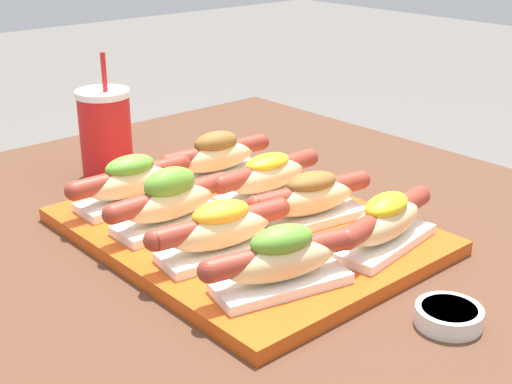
{
  "coord_description": "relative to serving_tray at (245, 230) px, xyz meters",
  "views": [
    {
      "loc": [
        0.6,
        -0.59,
        1.09
      ],
      "look_at": [
        -0.05,
        -0.02,
        0.74
      ],
      "focal_mm": 50.0,
      "sensor_mm": 36.0,
      "label": 1
    }
  ],
  "objects": [
    {
      "name": "hot_dog_4",
      "position": [
        -0.16,
        0.08,
        0.04
      ],
      "size": [
        0.07,
        0.2,
        0.07
      ],
      "color": "white",
      "rests_on": "serving_tray"
    },
    {
      "name": "hot_dog_3",
      "position": [
        0.15,
        -0.08,
        0.04
      ],
      "size": [
        0.09,
        0.19,
        0.07
      ],
      "color": "white",
      "rests_on": "serving_tray"
    },
    {
      "name": "hot_dog_0",
      "position": [
        -0.16,
        -0.07,
        0.04
      ],
      "size": [
        0.06,
        0.2,
        0.07
      ],
      "color": "white",
      "rests_on": "serving_tray"
    },
    {
      "name": "drink_cup",
      "position": [
        -0.32,
        -0.02,
        0.06
      ],
      "size": [
        0.08,
        0.08,
        0.2
      ],
      "color": "red",
      "rests_on": "patio_table"
    },
    {
      "name": "hot_dog_2",
      "position": [
        0.05,
        -0.08,
        0.04
      ],
      "size": [
        0.08,
        0.19,
        0.07
      ],
      "color": "white",
      "rests_on": "serving_tray"
    },
    {
      "name": "hot_dog_6",
      "position": [
        0.05,
        0.07,
        0.04
      ],
      "size": [
        0.08,
        0.19,
        0.07
      ],
      "color": "white",
      "rests_on": "serving_tray"
    },
    {
      "name": "hot_dog_7",
      "position": [
        0.16,
        0.08,
        0.04
      ],
      "size": [
        0.08,
        0.19,
        0.07
      ],
      "color": "white",
      "rests_on": "serving_tray"
    },
    {
      "name": "hot_dog_5",
      "position": [
        -0.05,
        0.08,
        0.04
      ],
      "size": [
        0.06,
        0.2,
        0.06
      ],
      "color": "white",
      "rests_on": "serving_tray"
    },
    {
      "name": "sauce_bowl",
      "position": [
        0.3,
        0.02,
        0.0
      ],
      "size": [
        0.07,
        0.07,
        0.02
      ],
      "color": "silver",
      "rests_on": "patio_table"
    },
    {
      "name": "serving_tray",
      "position": [
        0.0,
        0.0,
        0.0
      ],
      "size": [
        0.45,
        0.36,
        0.02
      ],
      "color": "#CC4C14",
      "rests_on": "patio_table"
    },
    {
      "name": "hot_dog_1",
      "position": [
        -0.06,
        -0.08,
        0.04
      ],
      "size": [
        0.06,
        0.2,
        0.08
      ],
      "color": "white",
      "rests_on": "serving_tray"
    }
  ]
}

